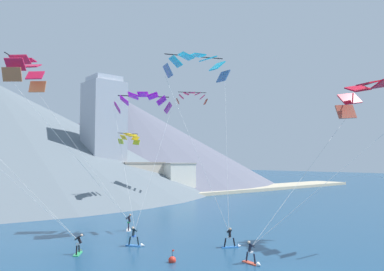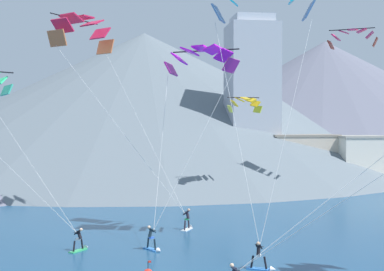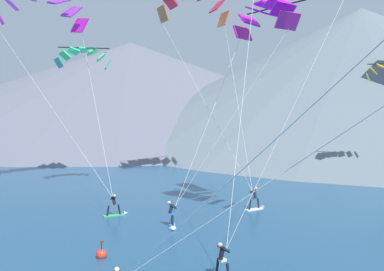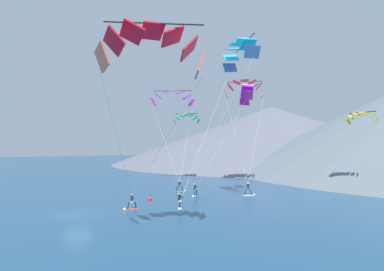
{
  "view_description": "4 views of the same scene",
  "coord_description": "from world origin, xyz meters",
  "px_view_note": "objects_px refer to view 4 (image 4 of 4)",
  "views": [
    {
      "loc": [
        -20.08,
        -12.98,
        7.42
      ],
      "look_at": [
        1.87,
        13.1,
        9.67
      ],
      "focal_mm": 35.0,
      "sensor_mm": 36.0,
      "label": 1
    },
    {
      "loc": [
        -5.0,
        -20.68,
        8.6
      ],
      "look_at": [
        0.26,
        17.0,
        7.74
      ],
      "focal_mm": 50.0,
      "sensor_mm": 36.0,
      "label": 2
    },
    {
      "loc": [
        10.63,
        -7.72,
        8.13
      ],
      "look_at": [
        -2.88,
        18.46,
        5.63
      ],
      "focal_mm": 40.0,
      "sensor_mm": 36.0,
      "label": 3
    },
    {
      "loc": [
        31.21,
        -6.1,
        6.61
      ],
      "look_at": [
        -2.28,
        14.63,
        8.1
      ],
      "focal_mm": 28.0,
      "sensor_mm": 36.0,
      "label": 4
    }
  ],
  "objects_px": {
    "parafoil_kite_far_right": "(173,96)",
    "parafoil_kite_distant_mid_solo": "(186,117)",
    "kitesurfer_near_trail": "(180,204)",
    "kitesurfer_near_lead": "(250,191)",
    "parafoil_kite_near_trail": "(239,52)",
    "race_marker_buoy": "(150,199)",
    "parafoil_kite_distant_high_outer": "(362,117)",
    "kitesurfer_mid_center": "(130,205)",
    "kitesurfer_far_right": "(181,188)",
    "parafoil_kite_near_lead": "(245,87)",
    "parafoil_kite_far_left": "(246,93)",
    "kitesurfer_far_left": "(195,193)",
    "parafoil_kite_mid_center": "(153,45)"
  },
  "relations": [
    {
      "from": "kitesurfer_near_trail",
      "to": "parafoil_kite_far_left",
      "type": "distance_m",
      "value": 17.47
    },
    {
      "from": "kitesurfer_mid_center",
      "to": "kitesurfer_far_left",
      "type": "xyz_separation_m",
      "value": [
        -3.41,
        10.23,
        0.05
      ]
    },
    {
      "from": "kitesurfer_near_trail",
      "to": "parafoil_kite_distant_mid_solo",
      "type": "xyz_separation_m",
      "value": [
        -18.35,
        11.73,
        11.39
      ]
    },
    {
      "from": "kitesurfer_near_trail",
      "to": "kitesurfer_mid_center",
      "type": "relative_size",
      "value": 0.99
    },
    {
      "from": "kitesurfer_near_trail",
      "to": "parafoil_kite_distant_mid_solo",
      "type": "height_order",
      "value": "parafoil_kite_distant_mid_solo"
    },
    {
      "from": "parafoil_kite_near_lead",
      "to": "parafoil_kite_near_trail",
      "type": "distance_m",
      "value": 18.54
    },
    {
      "from": "parafoil_kite_far_right",
      "to": "parafoil_kite_far_left",
      "type": "bearing_deg",
      "value": 0.49
    },
    {
      "from": "parafoil_kite_near_lead",
      "to": "parafoil_kite_distant_high_outer",
      "type": "distance_m",
      "value": 19.02
    },
    {
      "from": "kitesurfer_near_lead",
      "to": "parafoil_kite_mid_center",
      "type": "relative_size",
      "value": 0.13
    },
    {
      "from": "kitesurfer_far_left",
      "to": "parafoil_kite_near_lead",
      "type": "relative_size",
      "value": 0.1
    },
    {
      "from": "parafoil_kite_mid_center",
      "to": "parafoil_kite_far_right",
      "type": "xyz_separation_m",
      "value": [
        -32.34,
        18.73,
        2.97
      ]
    },
    {
      "from": "kitesurfer_near_lead",
      "to": "parafoil_kite_distant_high_outer",
      "type": "relative_size",
      "value": 0.45
    },
    {
      "from": "kitesurfer_near_trail",
      "to": "kitesurfer_near_lead",
      "type": "bearing_deg",
      "value": 102.46
    },
    {
      "from": "kitesurfer_mid_center",
      "to": "race_marker_buoy",
      "type": "relative_size",
      "value": 1.73
    },
    {
      "from": "parafoil_kite_distant_mid_solo",
      "to": "kitesurfer_far_left",
      "type": "bearing_deg",
      "value": -26.18
    },
    {
      "from": "kitesurfer_mid_center",
      "to": "parafoil_kite_mid_center",
      "type": "xyz_separation_m",
      "value": [
        12.61,
        -3.13,
        12.79
      ]
    },
    {
      "from": "parafoil_kite_distant_mid_solo",
      "to": "parafoil_kite_near_trail",
      "type": "bearing_deg",
      "value": -13.97
    },
    {
      "from": "parafoil_kite_near_lead",
      "to": "parafoil_kite_near_trail",
      "type": "height_order",
      "value": "parafoil_kite_near_trail"
    },
    {
      "from": "parafoil_kite_near_lead",
      "to": "race_marker_buoy",
      "type": "xyz_separation_m",
      "value": [
        4.83,
        -19.95,
        -16.98
      ]
    },
    {
      "from": "parafoil_kite_distant_high_outer",
      "to": "race_marker_buoy",
      "type": "height_order",
      "value": "parafoil_kite_distant_high_outer"
    },
    {
      "from": "parafoil_kite_far_right",
      "to": "parafoil_kite_near_trail",
      "type": "bearing_deg",
      "value": -10.18
    },
    {
      "from": "kitesurfer_far_left",
      "to": "race_marker_buoy",
      "type": "height_order",
      "value": "kitesurfer_far_left"
    },
    {
      "from": "parafoil_kite_distant_high_outer",
      "to": "parafoil_kite_distant_mid_solo",
      "type": "xyz_separation_m",
      "value": [
        -23.56,
        -14.21,
        1.11
      ]
    },
    {
      "from": "parafoil_kite_far_right",
      "to": "parafoil_kite_distant_mid_solo",
      "type": "distance_m",
      "value": 5.94
    },
    {
      "from": "parafoil_kite_near_lead",
      "to": "parafoil_kite_far_left",
      "type": "distance_m",
      "value": 13.16
    },
    {
      "from": "race_marker_buoy",
      "to": "parafoil_kite_distant_high_outer",
      "type": "bearing_deg",
      "value": 65.69
    },
    {
      "from": "kitesurfer_mid_center",
      "to": "kitesurfer_far_left",
      "type": "height_order",
      "value": "kitesurfer_far_left"
    },
    {
      "from": "kitesurfer_near_lead",
      "to": "kitesurfer_far_right",
      "type": "relative_size",
      "value": 1.09
    },
    {
      "from": "parafoil_kite_far_left",
      "to": "parafoil_kite_distant_mid_solo",
      "type": "relative_size",
      "value": 2.99
    },
    {
      "from": "kitesurfer_near_lead",
      "to": "kitesurfer_near_trail",
      "type": "bearing_deg",
      "value": -77.54
    },
    {
      "from": "kitesurfer_far_left",
      "to": "race_marker_buoy",
      "type": "distance_m",
      "value": 6.16
    },
    {
      "from": "parafoil_kite_mid_center",
      "to": "parafoil_kite_far_right",
      "type": "relative_size",
      "value": 0.89
    },
    {
      "from": "parafoil_kite_mid_center",
      "to": "parafoil_kite_distant_mid_solo",
      "type": "relative_size",
      "value": 3.25
    },
    {
      "from": "kitesurfer_far_right",
      "to": "parafoil_kite_far_left",
      "type": "relative_size",
      "value": 0.13
    },
    {
      "from": "parafoil_kite_near_trail",
      "to": "parafoil_kite_mid_center",
      "type": "xyz_separation_m",
      "value": [
        8.14,
        -14.38,
        -4.24
      ]
    },
    {
      "from": "parafoil_kite_near_lead",
      "to": "parafoil_kite_distant_high_outer",
      "type": "height_order",
      "value": "parafoil_kite_near_lead"
    },
    {
      "from": "kitesurfer_far_right",
      "to": "parafoil_kite_distant_high_outer",
      "type": "height_order",
      "value": "parafoil_kite_distant_high_outer"
    },
    {
      "from": "parafoil_kite_near_trail",
      "to": "parafoil_kite_far_right",
      "type": "bearing_deg",
      "value": 169.82
    },
    {
      "from": "kitesurfer_far_right",
      "to": "parafoil_kite_mid_center",
      "type": "bearing_deg",
      "value": -33.9
    },
    {
      "from": "kitesurfer_near_trail",
      "to": "kitesurfer_far_left",
      "type": "height_order",
      "value": "kitesurfer_far_left"
    },
    {
      "from": "parafoil_kite_near_lead",
      "to": "kitesurfer_far_left",
      "type": "bearing_deg",
      "value": -68.3
    },
    {
      "from": "parafoil_kite_distant_mid_solo",
      "to": "kitesurfer_mid_center",
      "type": "bearing_deg",
      "value": -46.0
    },
    {
      "from": "parafoil_kite_distant_high_outer",
      "to": "race_marker_buoy",
      "type": "distance_m",
      "value": 30.84
    },
    {
      "from": "race_marker_buoy",
      "to": "parafoil_kite_far_right",
      "type": "bearing_deg",
      "value": 143.72
    },
    {
      "from": "kitesurfer_near_lead",
      "to": "parafoil_kite_near_trail",
      "type": "xyz_separation_m",
      "value": [
        4.6,
        -5.75,
        16.94
      ]
    },
    {
      "from": "kitesurfer_mid_center",
      "to": "parafoil_kite_far_left",
      "type": "height_order",
      "value": "parafoil_kite_far_left"
    },
    {
      "from": "parafoil_kite_far_right",
      "to": "parafoil_kite_distant_mid_solo",
      "type": "relative_size",
      "value": 3.64
    },
    {
      "from": "kitesurfer_near_lead",
      "to": "race_marker_buoy",
      "type": "relative_size",
      "value": 1.79
    },
    {
      "from": "kitesurfer_mid_center",
      "to": "kitesurfer_far_right",
      "type": "relative_size",
      "value": 1.06
    },
    {
      "from": "kitesurfer_mid_center",
      "to": "kitesurfer_far_right",
      "type": "height_order",
      "value": "kitesurfer_mid_center"
    }
  ]
}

